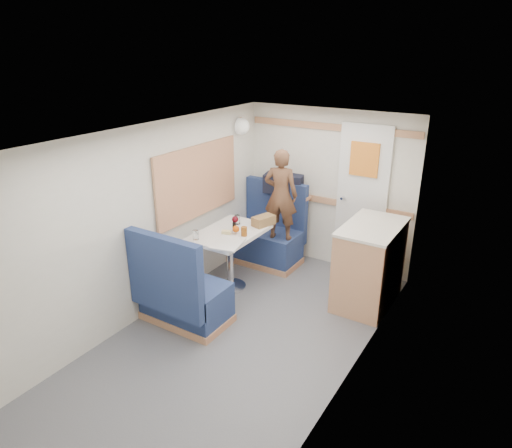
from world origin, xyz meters
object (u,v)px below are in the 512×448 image
Objects in this scene: orange_fruit at (236,229)px; wine_glass at (235,220)px; bench_near at (182,297)px; galley_counter at (369,264)px; pepper_grinder at (234,227)px; bench_far at (268,240)px; duffel_bag at (284,183)px; person at (281,195)px; dome_light at (241,126)px; tumbler_mid at (237,220)px; bread_loaf at (264,221)px; dinette_table at (230,244)px; cheese_block at (226,232)px; tray at (228,243)px; beer_glass at (244,231)px; tumbler_left at (196,235)px.

orange_fruit is 0.46× the size of wine_glass.
bench_near is 13.57× the size of orange_fruit.
pepper_grinder is at bearing -160.48° from galley_counter.
duffel_bag is at bearing 72.53° from bench_far.
bench_near is 2.11m from duffel_bag.
person is 14.50× the size of orange_fruit.
dome_light reaches higher than wine_glass.
tumbler_mid is 0.41× the size of bread_loaf.
bench_near reaches higher than bread_loaf.
cheese_block reaches higher than dinette_table.
bread_loaf reaches higher than tray.
dome_light is at bearing 119.45° from orange_fruit.
orange_fruit is 0.11m from cheese_block.
tumbler_mid is (-0.15, 0.26, -0.00)m from orange_fruit.
person is 10.45× the size of beer_glass.
bench_far is 6.25× the size of wine_glass.
bread_loaf is (0.20, 0.48, 0.02)m from cheese_block.
beer_glass is (0.18, 0.08, 0.02)m from cheese_block.
person is (0.66, -0.15, -0.74)m from dome_light.
tumbler_left is (-0.21, -0.27, 0.02)m from cheese_block.
cheese_block is 0.52m from bread_loaf.
tumbler_mid is (-0.08, 0.17, -0.07)m from wine_glass.
tumbler_mid is (-0.14, -0.88, -0.24)m from duffel_bag.
orange_fruit is at bearing 62.38° from person.
person reaches higher than dinette_table.
cheese_block is at bearing -105.49° from duffel_bag.
orange_fruit is at bearing -59.00° from tumbler_mid.
galley_counter is at bearing 158.91° from person.
tumbler_mid is at bearing 114.61° from pepper_grinder.
tumbler_mid is at bearing 121.00° from orange_fruit.
dome_light is (-0.39, -0.01, 1.45)m from bench_far.
tumbler_left is at bearing 110.65° from bench_near.
galley_counter reaches higher than tumbler_left.
bench_far reaches higher than orange_fruit.
bench_near is 0.94× the size of person.
wine_glass is (-0.05, -1.05, -0.18)m from duffel_bag.
tumbler_mid is at bearing 40.37° from person.
galley_counter is 9.36× the size of cheese_block.
tumbler_left is at bearing -115.39° from wine_glass.
dome_light reaches higher than orange_fruit.
beer_glass is (0.18, -0.09, -0.07)m from wine_glass.
tumbler_mid reaches higher than dinette_table.
dinette_table is 4.60× the size of dome_light.
tumbler_left is (-0.21, -0.45, -0.07)m from wine_glass.
tumbler_mid is (-0.06, -0.62, 0.47)m from bench_far.
cheese_block is at bearing -88.29° from bench_far.
dome_light is 1.26m from wine_glass.
person is at bearing 68.79° from dinette_table.
bench_near is 3.92× the size of bread_loaf.
duffel_bag is at bearing 96.46° from beer_glass.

